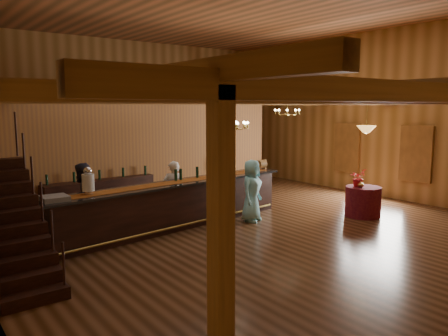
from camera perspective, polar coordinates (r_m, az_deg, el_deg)
floor at (r=11.60m, az=1.32°, el=-6.99°), size 14.00×14.00×0.00m
ceiling at (r=11.48m, az=1.41°, el=20.58°), size 14.00×14.00×0.00m
wall_back at (r=17.26m, az=-13.29°, el=6.96°), size 12.00×0.10×5.50m
wall_right at (r=15.65m, az=19.01°, el=6.66°), size 0.10×14.00×5.50m
beam_grid at (r=11.61m, az=-0.20°, el=9.19°), size 11.90×13.90×0.39m
support_posts at (r=10.91m, az=2.97°, el=0.62°), size 9.20×10.20×3.20m
partition_wall at (r=13.96m, az=-9.22°, el=1.94°), size 9.00×0.18×3.10m
window_right_front at (r=14.83m, az=23.81°, el=1.71°), size 0.12×1.05×1.75m
window_right_back at (r=16.25m, az=15.81°, el=2.58°), size 0.12×1.05×1.75m
staircase at (r=8.43m, az=-25.81°, el=-6.53°), size 1.00×2.80×2.00m
backroom_boxes at (r=15.96m, az=-11.83°, el=-1.08°), size 4.10×0.60×1.10m
tasting_bar at (r=10.98m, az=-6.30°, el=-4.76°), size 6.93×1.66×1.16m
beverage_dispenser at (r=9.69m, az=-17.33°, el=-1.67°), size 0.26×0.26×0.60m
glass_rack_tray at (r=9.32m, az=-21.27°, el=-3.71°), size 0.50×0.50×0.10m
raffle_drum at (r=12.94m, az=4.93°, el=0.52°), size 0.34×0.24×0.30m
bar_bottle_0 at (r=11.02m, az=-6.31°, el=-0.94°), size 0.07×0.07×0.30m
bar_bottle_1 at (r=11.11m, az=-5.68°, el=-0.86°), size 0.07×0.07×0.30m
bar_bottle_2 at (r=11.45m, az=-3.52°, el=-0.57°), size 0.07×0.07×0.30m
backbar_shelf at (r=13.12m, az=-15.86°, el=-3.44°), size 3.34×0.82×0.93m
round_table at (r=12.63m, az=17.69°, el=-4.20°), size 0.96×0.96×0.83m
chandelier_left at (r=10.73m, az=1.05°, el=5.66°), size 0.80×0.80×0.80m
chandelier_right at (r=14.39m, az=8.24°, el=7.28°), size 0.80×0.80×0.52m
pendant_lamp at (r=12.38m, az=18.08°, el=4.84°), size 0.52×0.52×0.90m
bartender at (r=11.63m, az=-6.60°, el=-2.97°), size 0.68×0.57×1.59m
staff_second at (r=10.74m, az=-18.00°, el=-3.92°), size 1.05×1.02×1.71m
guest at (r=11.49m, az=3.63°, el=-2.97°), size 0.95×0.82×1.63m
floor_plant at (r=15.21m, az=-1.05°, el=-0.87°), size 0.76×0.63×1.31m
table_flowers at (r=12.53m, az=17.09°, el=-1.21°), size 0.49×0.44×0.49m
table_vase at (r=12.41m, az=17.44°, el=-1.79°), size 0.18×0.18×0.28m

